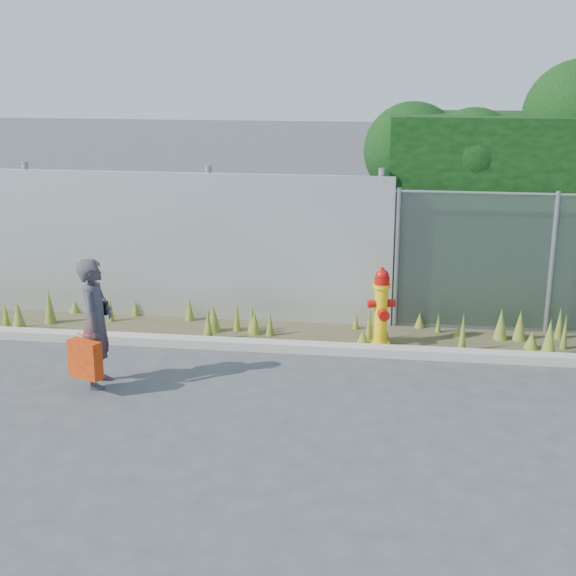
# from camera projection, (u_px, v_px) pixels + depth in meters

# --- Properties ---
(ground) EXTENTS (80.00, 80.00, 0.00)m
(ground) POSITION_uv_depth(u_px,v_px,m) (298.00, 409.00, 9.03)
(ground) COLOR #3E3F41
(ground) RESTS_ON ground
(curb) EXTENTS (16.00, 0.22, 0.12)m
(curb) POSITION_uv_depth(u_px,v_px,m) (314.00, 348.00, 10.72)
(curb) COLOR #A5A095
(curb) RESTS_ON ground
(weed_strip) EXTENTS (16.00, 1.30, 0.54)m
(weed_strip) POSITION_uv_depth(u_px,v_px,m) (335.00, 329.00, 11.23)
(weed_strip) COLOR #423B26
(weed_strip) RESTS_ON ground
(corrugated_fence) EXTENTS (8.50, 0.21, 2.30)m
(corrugated_fence) POSITION_uv_depth(u_px,v_px,m) (108.00, 244.00, 12.00)
(corrugated_fence) COLOR silver
(corrugated_fence) RESTS_ON ground
(fire_hydrant) EXTENTS (0.37, 0.33, 1.12)m
(fire_hydrant) POSITION_uv_depth(u_px,v_px,m) (381.00, 308.00, 10.80)
(fire_hydrant) COLOR yellow
(fire_hydrant) RESTS_ON ground
(woman) EXTENTS (0.42, 0.60, 1.57)m
(woman) POSITION_uv_depth(u_px,v_px,m) (96.00, 323.00, 9.48)
(woman) COLOR #0E525C
(woman) RESTS_ON ground
(red_tote_bag) EXTENTS (0.41, 0.15, 0.54)m
(red_tote_bag) POSITION_uv_depth(u_px,v_px,m) (85.00, 359.00, 9.31)
(red_tote_bag) COLOR #A41F09
(black_shoulder_bag) EXTENTS (0.21, 0.09, 0.16)m
(black_shoulder_bag) POSITION_uv_depth(u_px,v_px,m) (99.00, 308.00, 9.59)
(black_shoulder_bag) COLOR black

